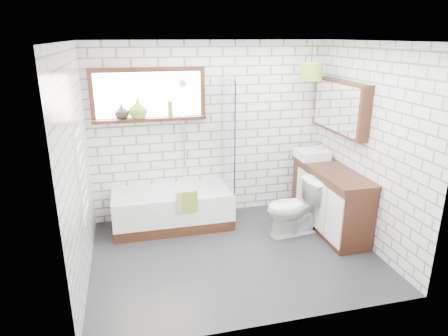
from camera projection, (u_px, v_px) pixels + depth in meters
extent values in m
cube|color=black|center=(234.00, 254.00, 4.92)|extent=(3.40, 2.60, 0.01)
cube|color=white|center=(236.00, 41.00, 4.12)|extent=(3.40, 2.60, 0.01)
cube|color=white|center=(211.00, 131.00, 5.72)|extent=(3.40, 0.01, 2.50)
cube|color=white|center=(276.00, 201.00, 3.32)|extent=(3.40, 0.01, 2.50)
cube|color=white|center=(76.00, 168.00, 4.13)|extent=(0.01, 2.60, 2.50)
cube|color=white|center=(368.00, 147.00, 4.91)|extent=(0.01, 2.60, 2.50)
cube|color=black|center=(149.00, 95.00, 5.31)|extent=(1.52, 0.16, 0.68)
cube|color=white|center=(82.00, 172.00, 4.16)|extent=(0.06, 0.52, 1.00)
cube|color=black|center=(340.00, 107.00, 5.31)|extent=(0.16, 1.20, 0.70)
cylinder|color=silver|center=(183.00, 126.00, 5.56)|extent=(0.02, 0.02, 1.30)
cube|color=white|center=(173.00, 209.00, 5.56)|extent=(1.62, 0.72, 0.52)
cube|color=white|center=(228.00, 135.00, 5.42)|extent=(0.02, 0.72, 1.50)
cube|color=olive|center=(190.00, 201.00, 5.19)|extent=(0.21, 0.06, 0.28)
cube|color=tan|center=(185.00, 202.00, 5.18)|extent=(0.22, 0.06, 0.29)
cube|color=black|center=(330.00, 199.00, 5.46)|extent=(0.49, 1.51, 0.87)
cube|color=white|center=(312.00, 154.00, 5.75)|extent=(0.43, 0.37, 0.12)
cylinder|color=silver|center=(322.00, 149.00, 5.76)|extent=(0.04, 0.04, 0.16)
imported|color=white|center=(294.00, 208.00, 5.31)|extent=(0.49, 0.78, 0.76)
imported|color=olive|center=(138.00, 110.00, 5.31)|extent=(0.31, 0.31, 0.26)
imported|color=black|center=(122.00, 113.00, 5.27)|extent=(0.22, 0.22, 0.20)
cylinder|color=olive|center=(170.00, 110.00, 5.42)|extent=(0.08, 0.08, 0.21)
cylinder|color=olive|center=(311.00, 71.00, 5.32)|extent=(0.31, 0.31, 0.23)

